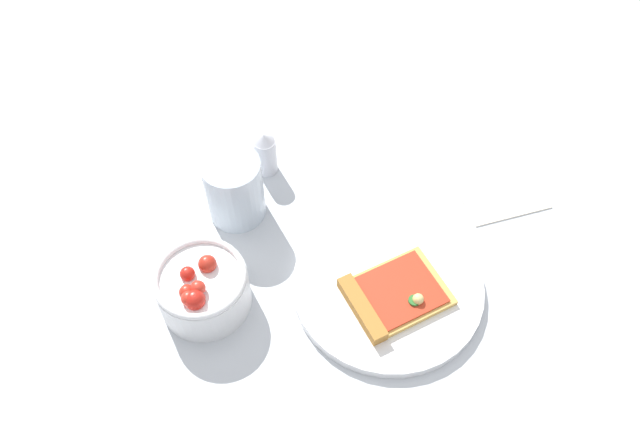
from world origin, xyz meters
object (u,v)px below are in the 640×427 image
at_px(salad_bowl, 203,288).
at_px(paper_napkin, 492,177).
at_px(soda_glass, 234,191).
at_px(plate, 388,285).
at_px(pizza_slice_main, 390,297).
at_px(pepper_shaker, 265,153).

height_order(salad_bowl, paper_napkin, salad_bowl).
bearing_deg(paper_napkin, soda_glass, -18.57).
xyz_separation_m(plate, salad_bowl, (0.22, -0.09, 0.03)).
bearing_deg(pizza_slice_main, paper_napkin, -156.16).
bearing_deg(soda_glass, plate, 120.85).
bearing_deg(plate, pepper_shaker, -78.14).
bearing_deg(pizza_slice_main, plate, -116.54).
relative_size(pizza_slice_main, pepper_shaker, 1.65).
height_order(soda_glass, paper_napkin, soda_glass).
xyz_separation_m(pizza_slice_main, paper_napkin, (-0.24, -0.11, -0.02)).
xyz_separation_m(plate, pizza_slice_main, (0.01, 0.02, 0.01)).
bearing_deg(pizza_slice_main, soda_glass, -63.68).
height_order(plate, soda_glass, soda_glass).
xyz_separation_m(plate, soda_glass, (0.12, -0.20, 0.04)).
bearing_deg(pepper_shaker, pizza_slice_main, 98.84).
distance_m(salad_bowl, soda_glass, 0.15).
distance_m(pizza_slice_main, paper_napkin, 0.27).
bearing_deg(pepper_shaker, plate, 101.86).
relative_size(salad_bowl, pepper_shaker, 1.56).
relative_size(plate, soda_glass, 2.43).
bearing_deg(salad_bowl, plate, 157.27).
bearing_deg(salad_bowl, paper_napkin, 179.44).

